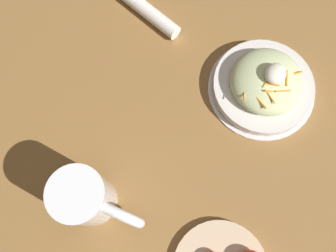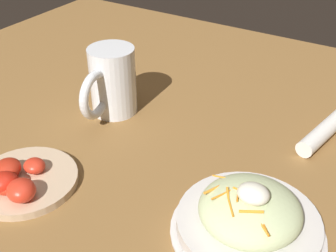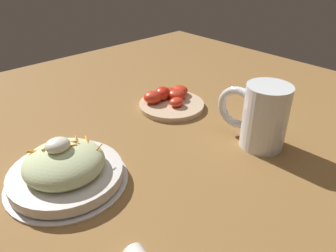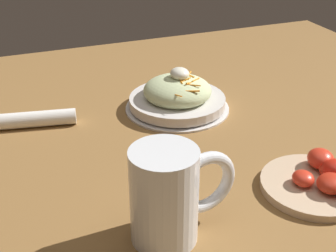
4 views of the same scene
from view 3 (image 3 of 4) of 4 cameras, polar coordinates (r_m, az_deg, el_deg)
The scene contains 4 objects.
ground_plane at distance 0.72m, azimuth 1.10°, elevation -2.95°, with size 1.43×1.43×0.00m, color olive.
salad_plate at distance 0.62m, azimuth -17.45°, elevation -7.20°, with size 0.22×0.22×0.09m.
beer_mug at distance 0.71m, azimuth 16.09°, elevation 1.13°, with size 0.09×0.16×0.14m.
tomato_plate at distance 0.88m, azimuth 0.34°, elevation 4.60°, with size 0.17×0.17×0.05m.
Camera 3 is at (0.42, 0.44, 0.39)m, focal length 35.00 mm.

